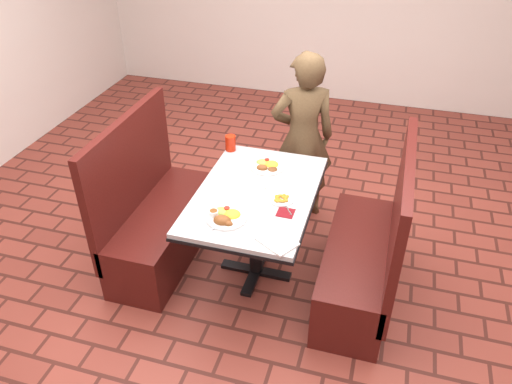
% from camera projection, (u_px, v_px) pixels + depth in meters
% --- Properties ---
extents(room, '(7.00, 7.04, 2.82)m').
position_uv_depth(room, '(256.00, 21.00, 2.81)').
color(room, brown).
rests_on(room, ground).
extents(dining_table, '(0.81, 1.21, 0.75)m').
position_uv_depth(dining_table, '(256.00, 203.00, 3.51)').
color(dining_table, '#B5B7BA').
rests_on(dining_table, ground).
extents(booth_bench_left, '(0.47, 1.20, 1.17)m').
position_uv_depth(booth_bench_left, '(158.00, 221.00, 3.88)').
color(booth_bench_left, '#4C1511').
rests_on(booth_bench_left, ground).
extents(booth_bench_right, '(0.47, 1.20, 1.17)m').
position_uv_depth(booth_bench_right, '(365.00, 259.00, 3.51)').
color(booth_bench_right, '#4C1511').
rests_on(booth_bench_right, ground).
extents(diner_person, '(0.63, 0.52, 1.48)m').
position_uv_depth(diner_person, '(302.00, 138.00, 4.14)').
color(diner_person, brown).
rests_on(diner_person, ground).
extents(near_dinner_plate, '(0.26, 0.26, 0.08)m').
position_uv_depth(near_dinner_plate, '(225.00, 215.00, 3.19)').
color(near_dinner_plate, white).
rests_on(near_dinner_plate, dining_table).
extents(far_dinner_plate, '(0.25, 0.25, 0.06)m').
position_uv_depth(far_dinner_plate, '(267.00, 165.00, 3.72)').
color(far_dinner_plate, white).
rests_on(far_dinner_plate, dining_table).
extents(plantain_plate, '(0.17, 0.17, 0.03)m').
position_uv_depth(plantain_plate, '(281.00, 199.00, 3.37)').
color(plantain_plate, white).
rests_on(plantain_plate, dining_table).
extents(maroon_napkin, '(0.11, 0.11, 0.00)m').
position_uv_depth(maroon_napkin, '(286.00, 213.00, 3.26)').
color(maroon_napkin, maroon).
rests_on(maroon_napkin, dining_table).
extents(spoon_utensil, '(0.07, 0.10, 0.00)m').
position_uv_depth(spoon_utensil, '(288.00, 210.00, 3.28)').
color(spoon_utensil, '#BABABF').
rests_on(spoon_utensil, dining_table).
extents(red_tumbler, '(0.08, 0.08, 0.12)m').
position_uv_depth(red_tumbler, '(230.00, 143.00, 3.92)').
color(red_tumbler, red).
rests_on(red_tumbler, dining_table).
extents(paper_napkin, '(0.28, 0.26, 0.01)m').
position_uv_depth(paper_napkin, '(277.00, 242.00, 3.00)').
color(paper_napkin, white).
rests_on(paper_napkin, dining_table).
extents(knife_utensil, '(0.05, 0.17, 0.00)m').
position_uv_depth(knife_utensil, '(225.00, 215.00, 3.22)').
color(knife_utensil, silver).
rests_on(knife_utensil, dining_table).
extents(fork_utensil, '(0.10, 0.14, 0.00)m').
position_uv_depth(fork_utensil, '(222.00, 224.00, 3.14)').
color(fork_utensil, silver).
rests_on(fork_utensil, dining_table).
extents(lettuce_shreds, '(0.28, 0.32, 0.00)m').
position_uv_depth(lettuce_shreds, '(264.00, 188.00, 3.50)').
color(lettuce_shreds, '#94C44E').
rests_on(lettuce_shreds, dining_table).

